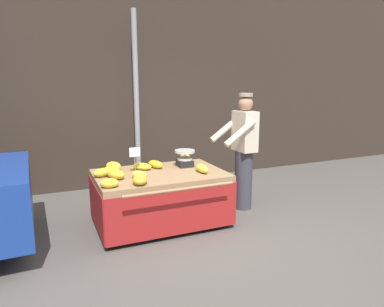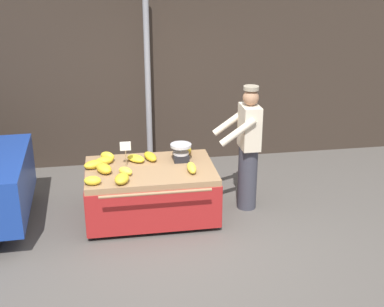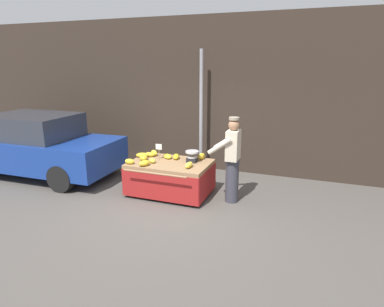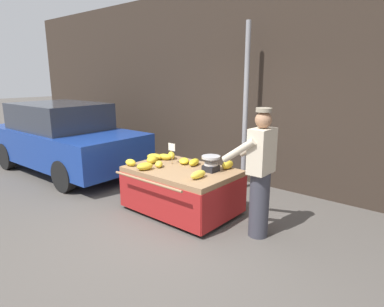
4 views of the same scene
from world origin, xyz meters
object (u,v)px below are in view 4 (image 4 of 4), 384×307
at_px(banana_bunch_2, 198,175).
at_px(banana_bunch_9, 159,164).
at_px(banana_bunch_0, 152,159).
at_px(vendor_person, 260,173).
at_px(banana_bunch_5, 131,162).
at_px(street_pole, 245,109).
at_px(banana_bunch_4, 155,157).
at_px(banana_bunch_10, 145,166).
at_px(banana_bunch_1, 171,155).
at_px(banana_bunch_3, 164,157).
at_px(banana_bunch_7, 194,162).
at_px(banana_bunch_8, 228,165).
at_px(price_sign, 172,149).
at_px(banana_cart, 182,180).
at_px(weighing_scale, 211,164).
at_px(parked_car, 64,138).
at_px(banana_bunch_6, 184,161).

height_order(banana_bunch_2, banana_bunch_9, banana_bunch_2).
relative_size(banana_bunch_0, vendor_person, 0.16).
relative_size(banana_bunch_2, banana_bunch_5, 1.44).
height_order(street_pole, banana_bunch_4, street_pole).
distance_m(banana_bunch_0, banana_bunch_10, 0.41).
distance_m(banana_bunch_1, banana_bunch_2, 1.18).
relative_size(banana_bunch_3, banana_bunch_7, 0.87).
distance_m(banana_bunch_4, banana_bunch_5, 0.51).
relative_size(banana_bunch_5, banana_bunch_8, 0.80).
xyz_separation_m(price_sign, banana_bunch_0, (-0.29, -0.17, -0.19)).
bearing_deg(banana_bunch_4, price_sign, -0.91).
bearing_deg(banana_bunch_8, banana_bunch_1, -174.08).
bearing_deg(banana_bunch_8, banana_bunch_2, -93.50).
bearing_deg(banana_bunch_2, banana_bunch_8, 86.50).
bearing_deg(banana_bunch_5, banana_bunch_9, 29.91).
height_order(price_sign, banana_bunch_3, price_sign).
bearing_deg(banana_cart, weighing_scale, 22.71).
bearing_deg(banana_bunch_7, street_pole, 85.39).
relative_size(weighing_scale, banana_bunch_2, 0.94).
distance_m(street_pole, price_sign, 1.66).
bearing_deg(weighing_scale, banana_bunch_3, 178.06).
xyz_separation_m(banana_bunch_1, parked_car, (-2.99, -0.32, -0.02)).
bearing_deg(banana_bunch_2, street_pole, 101.62).
bearing_deg(banana_bunch_10, banana_bunch_5, 178.25).
bearing_deg(banana_bunch_0, banana_bunch_8, 24.37).
height_order(weighing_scale, banana_bunch_7, weighing_scale).
bearing_deg(banana_bunch_5, banana_bunch_8, 33.75).
relative_size(street_pole, banana_bunch_1, 14.56).
relative_size(banana_bunch_1, banana_bunch_2, 0.70).
height_order(price_sign, banana_bunch_8, price_sign).
xyz_separation_m(street_pole, banana_bunch_3, (-0.72, -1.38, -0.76)).
distance_m(price_sign, banana_bunch_7, 0.42).
distance_m(banana_bunch_1, banana_bunch_3, 0.13).
bearing_deg(banana_bunch_9, banana_bunch_10, -102.78).
xyz_separation_m(banana_bunch_9, parked_car, (-3.21, 0.19, -0.00)).
height_order(banana_bunch_2, banana_bunch_6, banana_bunch_2).
distance_m(banana_bunch_2, banana_bunch_9, 0.83).
bearing_deg(parked_car, banana_bunch_1, 6.03).
bearing_deg(banana_bunch_10, banana_bunch_8, 42.96).
distance_m(banana_cart, banana_bunch_1, 0.68).
bearing_deg(price_sign, banana_bunch_1, 135.30).
relative_size(price_sign, banana_bunch_5, 1.65).
relative_size(weighing_scale, banana_bunch_5, 1.36).
bearing_deg(parked_car, banana_cart, -0.32).
distance_m(banana_bunch_7, parked_car, 3.57).
distance_m(banana_bunch_4, banana_bunch_10, 0.62).
relative_size(price_sign, banana_bunch_9, 1.68).
distance_m(banana_bunch_0, banana_bunch_8, 1.25).
bearing_deg(banana_bunch_0, banana_bunch_1, 82.80).
relative_size(weighing_scale, price_sign, 0.82).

